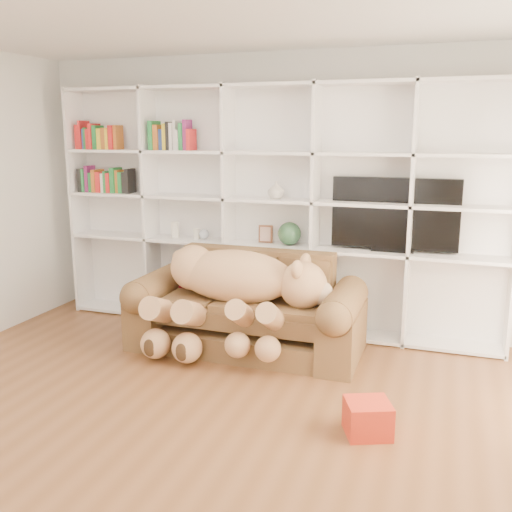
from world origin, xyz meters
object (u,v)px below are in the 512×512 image
at_px(sofa, 247,314).
at_px(tv, 395,215).
at_px(teddy_bear, 233,288).
at_px(gift_box, 368,418).

relative_size(sofa, tv, 1.80).
height_order(sofa, teddy_bear, teddy_bear).
height_order(sofa, tv, tv).
bearing_deg(gift_box, tv, 91.93).
xyz_separation_m(teddy_bear, tv, (1.28, 0.83, 0.59)).
bearing_deg(tv, teddy_bear, -147.06).
distance_m(teddy_bear, gift_box, 1.75).
distance_m(gift_box, tv, 2.14).
xyz_separation_m(sofa, tv, (1.21, 0.65, 0.87)).
height_order(teddy_bear, gift_box, teddy_bear).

